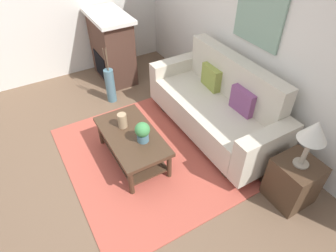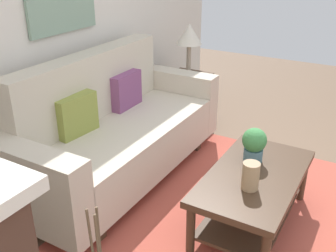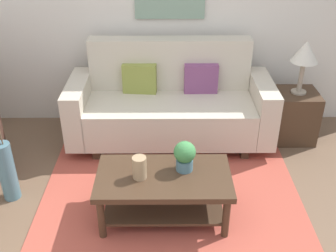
{
  "view_description": "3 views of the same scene",
  "coord_description": "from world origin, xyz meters",
  "views": [
    {
      "loc": [
        2.42,
        -0.6,
        2.8
      ],
      "look_at": [
        0.13,
        0.74,
        0.53
      ],
      "focal_mm": 30.83,
      "sensor_mm": 36.0,
      "label": 1
    },
    {
      "loc": [
        -2.42,
        -0.32,
        1.9
      ],
      "look_at": [
        -0.11,
        1.01,
        0.66
      ],
      "focal_mm": 42.09,
      "sensor_mm": 36.0,
      "label": 2
    },
    {
      "loc": [
        -0.05,
        -2.3,
        2.42
      ],
      "look_at": [
        -0.03,
        0.96,
        0.53
      ],
      "focal_mm": 43.24,
      "sensor_mm": 36.0,
      "label": 3
    }
  ],
  "objects": [
    {
      "name": "fireplace",
      "position": [
        -2.12,
        0.92,
        0.59
      ],
      "size": [
        1.02,
        0.58,
        1.16
      ],
      "color": "#472D23",
      "rests_on": "ground_plane"
    },
    {
      "name": "potted_plant_tabletop",
      "position": [
        0.11,
        0.41,
        0.57
      ],
      "size": [
        0.18,
        0.18,
        0.26
      ],
      "color": "slate",
      "rests_on": "coffee_table"
    },
    {
      "name": "couch",
      "position": [
        0.0,
        1.59,
        0.43
      ],
      "size": [
        2.14,
        0.84,
        1.08
      ],
      "color": "beige",
      "rests_on": "ground_plane"
    },
    {
      "name": "framed_painting",
      "position": [
        0.0,
        2.06,
        1.6
      ],
      "size": [
        0.74,
        0.03,
        0.73
      ],
      "primitive_type": "cube",
      "color": "gray"
    },
    {
      "name": "table_lamp",
      "position": [
        1.37,
        1.6,
        0.99
      ],
      "size": [
        0.28,
        0.28,
        0.57
      ],
      "color": "gray",
      "rests_on": "side_table"
    },
    {
      "name": "throw_pillow_olive",
      "position": [
        -0.33,
        1.72,
        0.68
      ],
      "size": [
        0.37,
        0.15,
        0.32
      ],
      "primitive_type": "cube",
      "rotation": [
        0.0,
        0.0,
        -0.09
      ],
      "color": "olive",
      "rests_on": "couch"
    },
    {
      "name": "floor_vase_branch_b",
      "position": [
        -1.46,
        0.6,
        0.75
      ],
      "size": [
        0.02,
        0.03,
        0.36
      ],
      "primitive_type": "cylinder",
      "rotation": [
        -0.04,
        -0.01,
        0.0
      ],
      "color": "brown",
      "rests_on": "floor_vase"
    },
    {
      "name": "area_rug",
      "position": [
        0.0,
        0.5,
        0.01
      ],
      "size": [
        2.35,
        1.99,
        0.01
      ],
      "primitive_type": "cube",
      "color": "#B24C3D",
      "rests_on": "ground_plane"
    },
    {
      "name": "floor_vase_branch_a",
      "position": [
        -1.43,
        0.59,
        0.75
      ],
      "size": [
        0.01,
        0.01,
        0.36
      ],
      "primitive_type": "cylinder",
      "rotation": [
        0.01,
        -0.01,
        0.0
      ],
      "color": "brown",
      "rests_on": "floor_vase"
    },
    {
      "name": "side_table",
      "position": [
        1.37,
        1.6,
        0.28
      ],
      "size": [
        0.44,
        0.44,
        0.56
      ],
      "primitive_type": "cube",
      "color": "#422D1E",
      "rests_on": "ground_plane"
    },
    {
      "name": "floor_vase",
      "position": [
        -1.45,
        0.59,
        0.28
      ],
      "size": [
        0.15,
        0.15,
        0.57
      ],
      "primitive_type": "cylinder",
      "color": "slate",
      "rests_on": "ground_plane"
    },
    {
      "name": "throw_pillow_plum",
      "position": [
        0.33,
        1.72,
        0.68
      ],
      "size": [
        0.36,
        0.12,
        0.32
      ],
      "primitive_type": "cube",
      "rotation": [
        0.0,
        0.0,
        0.01
      ],
      "color": "#7A4270",
      "rests_on": "couch"
    },
    {
      "name": "floor_vase_branch_c",
      "position": [
        -1.46,
        0.57,
        0.75
      ],
      "size": [
        0.03,
        0.03,
        0.36
      ],
      "primitive_type": "cylinder",
      "rotation": [
        0.05,
        -0.06,
        0.0
      ],
      "color": "brown",
      "rests_on": "floor_vase"
    },
    {
      "name": "ground_plane",
      "position": [
        0.0,
        0.0,
        0.0
      ],
      "size": [
        9.33,
        9.33,
        0.0
      ],
      "primitive_type": "plane",
      "color": "brown"
    },
    {
      "name": "tabletop_vase",
      "position": [
        -0.26,
        0.3,
        0.53
      ],
      "size": [
        0.11,
        0.11,
        0.19
      ],
      "primitive_type": "cylinder",
      "color": "tan",
      "rests_on": "coffee_table"
    },
    {
      "name": "coffee_table",
      "position": [
        -0.06,
        0.33,
        0.31
      ],
      "size": [
        1.1,
        0.6,
        0.43
      ],
      "color": "#422D1E",
      "rests_on": "ground_plane"
    },
    {
      "name": "wall_back",
      "position": [
        0.0,
        2.13,
        1.35
      ],
      "size": [
        5.33,
        0.1,
        2.7
      ],
      "primitive_type": "cube",
      "color": "silver",
      "rests_on": "ground_plane"
    }
  ]
}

